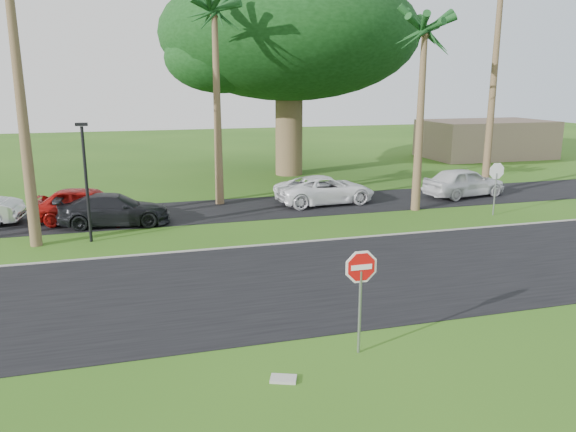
{
  "coord_description": "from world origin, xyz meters",
  "views": [
    {
      "loc": [
        -4.38,
        -14.08,
        6.18
      ],
      "look_at": [
        0.6,
        3.33,
        1.8
      ],
      "focal_mm": 35.0,
      "sensor_mm": 36.0,
      "label": 1
    }
  ],
  "objects_px": {
    "car_dark": "(114,210)",
    "car_pickup": "(464,182)",
    "stop_sign_near": "(361,281)",
    "car_minivan": "(325,190)",
    "car_red": "(87,205)",
    "stop_sign_far": "(496,178)"
  },
  "relations": [
    {
      "from": "car_minivan",
      "to": "car_pickup",
      "type": "bearing_deg",
      "value": -97.46
    },
    {
      "from": "stop_sign_near",
      "to": "car_pickup",
      "type": "distance_m",
      "value": 19.74
    },
    {
      "from": "stop_sign_near",
      "to": "car_minivan",
      "type": "relative_size",
      "value": 0.51
    },
    {
      "from": "car_dark",
      "to": "car_red",
      "type": "bearing_deg",
      "value": 62.05
    },
    {
      "from": "stop_sign_near",
      "to": "car_pickup",
      "type": "relative_size",
      "value": 0.57
    },
    {
      "from": "car_red",
      "to": "car_pickup",
      "type": "height_order",
      "value": "car_red"
    },
    {
      "from": "stop_sign_near",
      "to": "car_minivan",
      "type": "height_order",
      "value": "stop_sign_near"
    },
    {
      "from": "stop_sign_near",
      "to": "car_pickup",
      "type": "xyz_separation_m",
      "value": [
        12.58,
        15.18,
        -0.98
      ]
    },
    {
      "from": "car_pickup",
      "to": "car_minivan",
      "type": "bearing_deg",
      "value": 77.94
    },
    {
      "from": "car_dark",
      "to": "car_pickup",
      "type": "bearing_deg",
      "value": -81.01
    },
    {
      "from": "car_pickup",
      "to": "car_red",
      "type": "bearing_deg",
      "value": 82.25
    },
    {
      "from": "stop_sign_near",
      "to": "car_pickup",
      "type": "bearing_deg",
      "value": 50.35
    },
    {
      "from": "stop_sign_far",
      "to": "car_pickup",
      "type": "relative_size",
      "value": 0.57
    },
    {
      "from": "stop_sign_near",
      "to": "car_dark",
      "type": "xyz_separation_m",
      "value": [
        -5.62,
        13.91,
        -1.09
      ]
    },
    {
      "from": "car_red",
      "to": "car_minivan",
      "type": "bearing_deg",
      "value": -71.06
    },
    {
      "from": "car_dark",
      "to": "car_minivan",
      "type": "distance_m",
      "value": 10.47
    },
    {
      "from": "car_dark",
      "to": "stop_sign_near",
      "type": "bearing_deg",
      "value": -153.0
    },
    {
      "from": "stop_sign_near",
      "to": "car_dark",
      "type": "bearing_deg",
      "value": 111.99
    },
    {
      "from": "car_red",
      "to": "car_dark",
      "type": "distance_m",
      "value": 1.39
    },
    {
      "from": "car_minivan",
      "to": "car_red",
      "type": "bearing_deg",
      "value": 89.79
    },
    {
      "from": "stop_sign_far",
      "to": "car_red",
      "type": "distance_m",
      "value": 18.67
    },
    {
      "from": "car_red",
      "to": "car_dark",
      "type": "xyz_separation_m",
      "value": [
        1.16,
        -0.75,
        -0.12
      ]
    }
  ]
}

